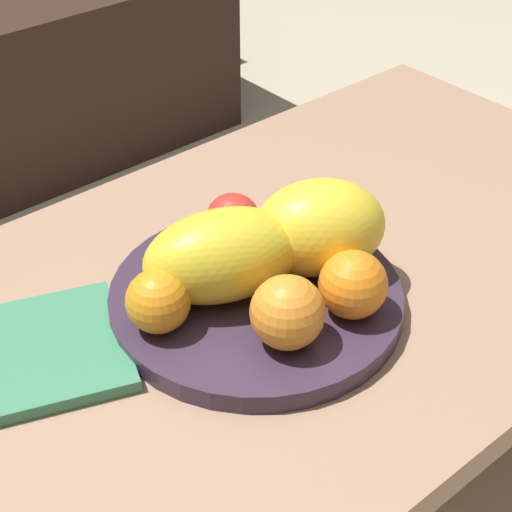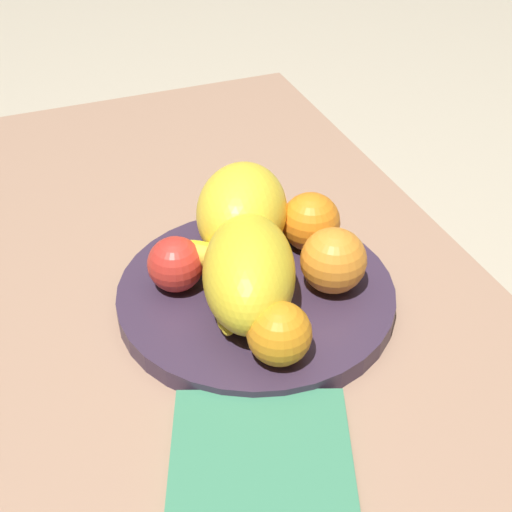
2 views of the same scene
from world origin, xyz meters
name	(u,v)px [view 1 (image 1 of 2)]	position (x,y,z in m)	size (l,w,h in m)	color
ground_plane	(267,487)	(0.00, 0.00, 0.00)	(8.00, 8.00, 0.00)	#B6AA91
coffee_table	(269,309)	(0.00, 0.00, 0.35)	(1.24, 0.67, 0.39)	#A07A61
fruit_bowl	(256,298)	(-0.04, -0.02, 0.40)	(0.35, 0.35, 0.03)	#38293E
melon_large_front	(319,228)	(0.05, -0.04, 0.47)	(0.16, 0.12, 0.12)	yellow
melon_smaller_beside	(223,255)	(-0.07, 0.00, 0.47)	(0.19, 0.11, 0.11)	yellow
orange_front	(160,303)	(-0.16, 0.00, 0.45)	(0.07, 0.07, 0.07)	orange
orange_left	(287,312)	(-0.07, -0.11, 0.46)	(0.08, 0.08, 0.08)	orange
orange_right	(353,285)	(0.02, -0.12, 0.45)	(0.08, 0.08, 0.08)	orange
apple_front	(235,220)	(0.00, 0.07, 0.45)	(0.07, 0.07, 0.07)	red
banana_bunch	(236,259)	(-0.04, 0.01, 0.45)	(0.17, 0.13, 0.06)	gold
magazine	(11,359)	(-0.31, 0.08, 0.40)	(0.25, 0.18, 0.02)	#3C835E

